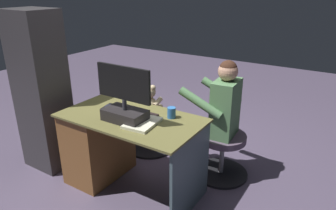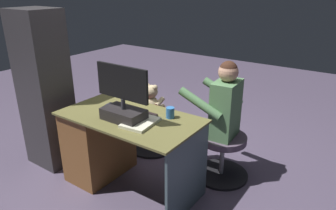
% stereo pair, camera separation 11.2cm
% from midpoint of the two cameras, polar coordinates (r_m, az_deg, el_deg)
% --- Properties ---
extents(ground_plane, '(10.00, 10.00, 0.00)m').
position_cam_midpoint_polar(ground_plane, '(3.22, -3.75, -11.99)').
color(ground_plane, '#51455B').
extents(desk, '(1.23, 0.67, 0.72)m').
position_cam_midpoint_polar(desk, '(3.01, -12.50, -6.71)').
color(desk, brown).
rests_on(desk, ground_plane).
extents(monitor, '(0.51, 0.21, 0.46)m').
position_cam_midpoint_polar(monitor, '(2.54, -9.23, 0.12)').
color(monitor, black).
rests_on(monitor, desk).
extents(keyboard, '(0.42, 0.14, 0.02)m').
position_cam_midpoint_polar(keyboard, '(2.71, -7.36, -1.44)').
color(keyboard, black).
rests_on(keyboard, desk).
extents(computer_mouse, '(0.06, 0.10, 0.04)m').
position_cam_midpoint_polar(computer_mouse, '(2.87, -11.95, -0.24)').
color(computer_mouse, '#21222E').
rests_on(computer_mouse, desk).
extents(cup, '(0.07, 0.07, 0.09)m').
position_cam_midpoint_polar(cup, '(2.60, -0.59, -1.42)').
color(cup, '#3372BF').
rests_on(cup, desk).
extents(tv_remote, '(0.07, 0.16, 0.02)m').
position_cam_midpoint_polar(tv_remote, '(2.88, -12.18, -0.35)').
color(tv_remote, black).
rests_on(tv_remote, desk).
extents(notebook_binder, '(0.25, 0.32, 0.02)m').
position_cam_midpoint_polar(notebook_binder, '(2.51, -6.01, -3.31)').
color(notebook_binder, beige).
rests_on(notebook_binder, desk).
extents(office_chair_teddy, '(0.55, 0.55, 0.44)m').
position_cam_midpoint_polar(office_chair_teddy, '(3.53, -4.24, -4.29)').
color(office_chair_teddy, black).
rests_on(office_chair_teddy, ground_plane).
extents(teddy_bear, '(0.23, 0.23, 0.33)m').
position_cam_midpoint_polar(teddy_bear, '(3.40, -4.29, 0.99)').
color(teddy_bear, '#CDB488').
rests_on(teddy_bear, office_chair_teddy).
extents(visitor_chair, '(0.52, 0.52, 0.44)m').
position_cam_midpoint_polar(visitor_chair, '(3.07, 8.88, -8.39)').
color(visitor_chair, black).
rests_on(visitor_chair, ground_plane).
extents(person, '(0.53, 0.50, 1.15)m').
position_cam_midpoint_polar(person, '(2.93, 7.91, -0.96)').
color(person, '#527C4F').
rests_on(person, ground_plane).
extents(equipment_rack, '(0.44, 0.36, 1.57)m').
position_cam_midpoint_polar(equipment_rack, '(3.28, -23.06, 2.13)').
color(equipment_rack, '#323032').
rests_on(equipment_rack, ground_plane).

